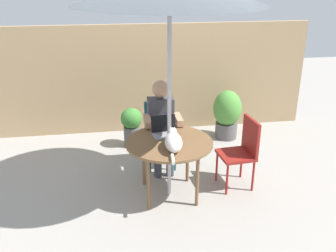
{
  "coord_description": "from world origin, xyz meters",
  "views": [
    {
      "loc": [
        -0.61,
        -3.87,
        2.52
      ],
      "look_at": [
        0.0,
        0.1,
        0.86
      ],
      "focal_mm": 40.26,
      "sensor_mm": 36.0,
      "label": 1
    }
  ],
  "objects": [
    {
      "name": "cat",
      "position": [
        0.02,
        -0.19,
        0.79
      ],
      "size": [
        0.22,
        0.65,
        0.17
      ],
      "color": "silver",
      "rests_on": "patio_table"
    },
    {
      "name": "potted_plant_by_chair",
      "position": [
        1.17,
        1.53,
        0.42
      ],
      "size": [
        0.45,
        0.45,
        0.79
      ],
      "color": "#595654",
      "rests_on": "ground"
    },
    {
      "name": "patio_table",
      "position": [
        0.0,
        0.0,
        0.65
      ],
      "size": [
        1.01,
        1.01,
        0.71
      ],
      "color": "brown",
      "rests_on": "ground"
    },
    {
      "name": "laptop",
      "position": [
        -0.02,
        0.23,
        0.77
      ],
      "size": [
        0.32,
        0.28,
        0.21
      ],
      "color": "gray",
      "rests_on": "patio_table"
    },
    {
      "name": "ground_plane",
      "position": [
        0.0,
        0.0,
        0.0
      ],
      "size": [
        14.0,
        14.0,
        0.0
      ],
      "primitive_type": "plane",
      "color": "gray"
    },
    {
      "name": "potted_plant_near_fence",
      "position": [
        -0.35,
        1.46,
        0.34
      ],
      "size": [
        0.33,
        0.33,
        0.61
      ],
      "color": "#595654",
      "rests_on": "ground"
    },
    {
      "name": "fence_back",
      "position": [
        0.0,
        2.1,
        0.88
      ],
      "size": [
        5.28,
        0.08,
        1.76
      ],
      "primitive_type": "cube",
      "color": "tan",
      "rests_on": "ground"
    },
    {
      "name": "person_seated",
      "position": [
        0.0,
        0.68,
        0.69
      ],
      "size": [
        0.48,
        0.48,
        1.22
      ],
      "color": "#3F3F47",
      "rests_on": "ground"
    },
    {
      "name": "chair_occupied",
      "position": [
        0.0,
        0.83,
        0.52
      ],
      "size": [
        0.4,
        0.4,
        0.88
      ],
      "color": "#1E606B",
      "rests_on": "ground"
    },
    {
      "name": "chair_empty",
      "position": [
        0.92,
        0.09,
        0.52
      ],
      "size": [
        0.44,
        0.44,
        0.88
      ],
      "color": "maroon",
      "rests_on": "ground"
    }
  ]
}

